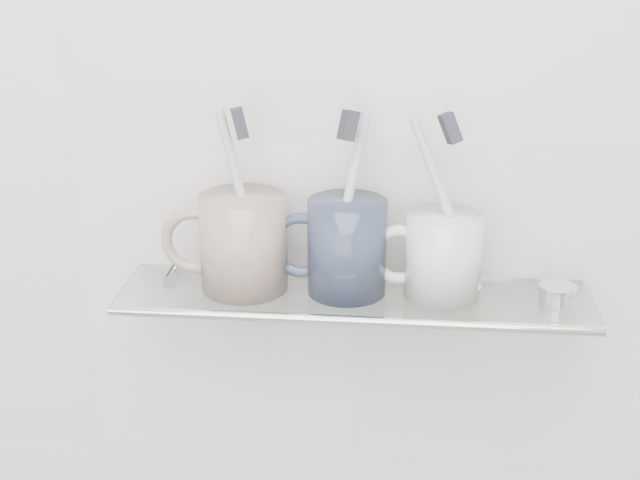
# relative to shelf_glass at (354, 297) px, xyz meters

# --- Properties ---
(wall_back) EXTENTS (2.50, 0.00, 2.50)m
(wall_back) POSITION_rel_shelf_glass_xyz_m (0.00, 0.06, 0.15)
(wall_back) COLOR silver
(wall_back) RESTS_ON ground
(shelf_glass) EXTENTS (0.50, 0.12, 0.01)m
(shelf_glass) POSITION_rel_shelf_glass_xyz_m (0.00, 0.00, 0.00)
(shelf_glass) COLOR silver
(shelf_glass) RESTS_ON wall_back
(shelf_rail) EXTENTS (0.50, 0.01, 0.01)m
(shelf_rail) POSITION_rel_shelf_glass_xyz_m (0.00, -0.06, 0.00)
(shelf_rail) COLOR silver
(shelf_rail) RESTS_ON shelf_glass
(bracket_left) EXTENTS (0.02, 0.03, 0.02)m
(bracket_left) POSITION_rel_shelf_glass_xyz_m (-0.21, 0.05, -0.01)
(bracket_left) COLOR silver
(bracket_left) RESTS_ON wall_back
(bracket_right) EXTENTS (0.02, 0.03, 0.02)m
(bracket_right) POSITION_rel_shelf_glass_xyz_m (0.21, 0.05, -0.01)
(bracket_right) COLOR silver
(bracket_right) RESTS_ON wall_back
(mug_left) EXTENTS (0.12, 0.12, 0.10)m
(mug_left) POSITION_rel_shelf_glass_xyz_m (-0.12, 0.00, 0.06)
(mug_left) COLOR silver
(mug_left) RESTS_ON shelf_glass
(mug_left_handle) EXTENTS (0.07, 0.01, 0.07)m
(mug_left_handle) POSITION_rel_shelf_glass_xyz_m (-0.17, 0.00, 0.06)
(mug_left_handle) COLOR silver
(mug_left_handle) RESTS_ON mug_left
(toothbrush_left) EXTENTS (0.05, 0.02, 0.19)m
(toothbrush_left) POSITION_rel_shelf_glass_xyz_m (-0.12, 0.00, 0.10)
(toothbrush_left) COLOR #B3BCC6
(toothbrush_left) RESTS_ON mug_left
(bristles_left) EXTENTS (0.02, 0.03, 0.03)m
(bristles_left) POSITION_rel_shelf_glass_xyz_m (-0.12, 0.00, 0.19)
(bristles_left) COLOR #272931
(bristles_left) RESTS_ON toothbrush_left
(mug_center) EXTENTS (0.10, 0.10, 0.10)m
(mug_center) POSITION_rel_shelf_glass_xyz_m (-0.01, 0.00, 0.06)
(mug_center) COLOR #212941
(mug_center) RESTS_ON shelf_glass
(mug_center_handle) EXTENTS (0.07, 0.01, 0.07)m
(mug_center_handle) POSITION_rel_shelf_glass_xyz_m (-0.06, 0.00, 0.06)
(mug_center_handle) COLOR #212941
(mug_center_handle) RESTS_ON mug_center
(toothbrush_center) EXTENTS (0.05, 0.06, 0.18)m
(toothbrush_center) POSITION_rel_shelf_glass_xyz_m (-0.01, 0.00, 0.10)
(toothbrush_center) COLOR silver
(toothbrush_center) RESTS_ON mug_center
(bristles_center) EXTENTS (0.03, 0.03, 0.04)m
(bristles_center) POSITION_rel_shelf_glass_xyz_m (-0.01, 0.00, 0.19)
(bristles_center) COLOR #272931
(bristles_center) RESTS_ON toothbrush_center
(mug_right) EXTENTS (0.10, 0.10, 0.09)m
(mug_right) POSITION_rel_shelf_glass_xyz_m (0.09, 0.00, 0.05)
(mug_right) COLOR white
(mug_right) RESTS_ON shelf_glass
(mug_right_handle) EXTENTS (0.07, 0.01, 0.07)m
(mug_right_handle) POSITION_rel_shelf_glass_xyz_m (0.05, 0.00, 0.05)
(mug_right_handle) COLOR white
(mug_right_handle) RESTS_ON mug_right
(toothbrush_right) EXTENTS (0.08, 0.03, 0.18)m
(toothbrush_right) POSITION_rel_shelf_glass_xyz_m (0.09, 0.00, 0.10)
(toothbrush_right) COLOR silver
(toothbrush_right) RESTS_ON mug_right
(bristles_right) EXTENTS (0.03, 0.03, 0.04)m
(bristles_right) POSITION_rel_shelf_glass_xyz_m (0.09, 0.00, 0.19)
(bristles_right) COLOR #272931
(bristles_right) RESTS_ON toothbrush_right
(chrome_cap) EXTENTS (0.04, 0.04, 0.02)m
(chrome_cap) POSITION_rel_shelf_glass_xyz_m (0.21, 0.00, 0.01)
(chrome_cap) COLOR silver
(chrome_cap) RESTS_ON shelf_glass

